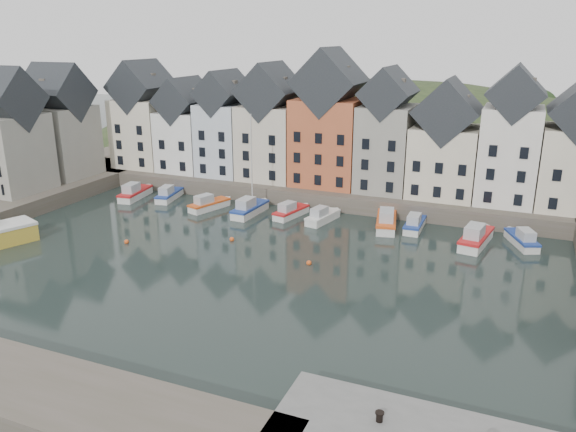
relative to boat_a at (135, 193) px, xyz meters
The scene contains 17 objects.
ground 29.66m from the boat_a, 36.23° to the right, with size 260.00×260.00×0.00m, color black.
far_quay 26.98m from the boat_a, 27.54° to the left, with size 90.00×16.00×2.00m, color #514C3E.
hillside 49.02m from the boat_a, 58.11° to the left, with size 153.60×70.40×64.00m.
far_terrace 30.20m from the boat_a, 21.10° to the left, with size 72.37×8.16×17.78m.
left_terrace 15.11m from the boat_a, 161.56° to the right, with size 7.65×17.00×15.69m.
mooring_buoys 23.36m from the boat_a, 31.47° to the right, with size 20.50×5.50×0.50m.
boat_a is the anchor object (origin of this frame).
boat_b 4.79m from the boat_a, 15.53° to the left, with size 2.79×5.99×2.21m.
boat_c 11.82m from the boat_a, ahead, with size 3.51×6.08×2.23m.
boat_d 17.58m from the boat_a, ahead, with size 2.35×6.62×12.48m.
boat_e 22.59m from the boat_a, ahead, with size 2.94×5.86×2.16m.
boat_f 26.80m from the boat_a, ahead, with size 2.83×5.83×2.15m.
boat_g 34.34m from the boat_a, ahead, with size 3.48×7.20×2.65m.
boat_h 37.47m from the boat_a, ahead, with size 1.81×5.72×2.19m.
boat_i 44.29m from the boat_a, ahead, with size 3.25×7.27×2.69m.
boat_j 48.84m from the boat_a, ahead, with size 3.82×5.87×2.16m.
mooring_bollard 55.06m from the boat_a, 39.78° to the right, with size 0.48×0.48×0.56m.
Camera 1 is at (23.38, -42.07, 21.09)m, focal length 35.00 mm.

